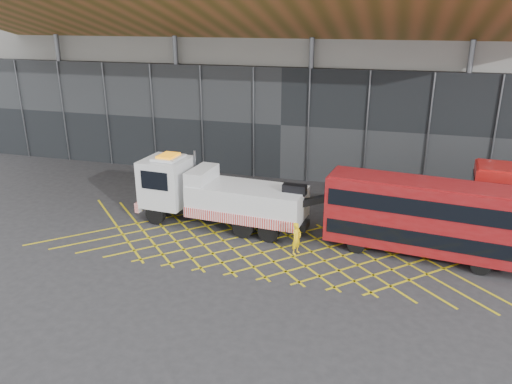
% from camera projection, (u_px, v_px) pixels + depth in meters
% --- Properties ---
extents(ground_plane, '(120.00, 120.00, 0.00)m').
position_uv_depth(ground_plane, '(196.00, 237.00, 27.20)').
color(ground_plane, '#272629').
extents(road_markings, '(24.76, 7.16, 0.01)m').
position_uv_depth(road_markings, '(266.00, 246.00, 26.15)').
color(road_markings, gold).
rests_on(road_markings, ground_plane).
extents(construction_building, '(55.00, 23.97, 18.00)m').
position_uv_depth(construction_building, '(301.00, 47.00, 40.29)').
color(construction_building, gray).
rests_on(construction_building, ground_plane).
extents(recovery_truck, '(11.45, 3.41, 3.98)m').
position_uv_depth(recovery_truck, '(215.00, 195.00, 28.22)').
color(recovery_truck, black).
rests_on(recovery_truck, ground_plane).
extents(bus_towed, '(9.79, 3.32, 3.90)m').
position_uv_depth(bus_towed, '(424.00, 215.00, 24.44)').
color(bus_towed, maroon).
rests_on(bus_towed, ground_plane).
extents(worker, '(0.62, 0.72, 1.67)m').
position_uv_depth(worker, '(297.00, 238.00, 25.09)').
color(worker, yellow).
rests_on(worker, ground_plane).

